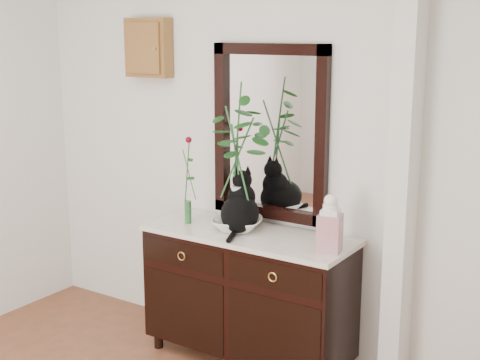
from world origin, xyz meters
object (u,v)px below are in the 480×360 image
Objects in this scene: sideboard at (249,290)px; lotus_bowl at (237,224)px; ginger_jar at (330,222)px; cat at (240,201)px.

sideboard is 0.42m from lotus_bowl.
cat is at bearing 176.36° from ginger_jar.
sideboard is at bearing 174.92° from ginger_jar.
lotus_bowl is (-0.03, 0.01, -0.15)m from cat.
cat is (-0.06, -0.01, 0.57)m from sideboard.
lotus_bowl is at bearing 178.88° from sideboard.
lotus_bowl is at bearing 175.45° from ginger_jar.
ginger_jar is (0.57, -0.05, 0.55)m from sideboard.
lotus_bowl is 0.67m from ginger_jar.
ginger_jar is (0.66, -0.05, 0.13)m from lotus_bowl.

